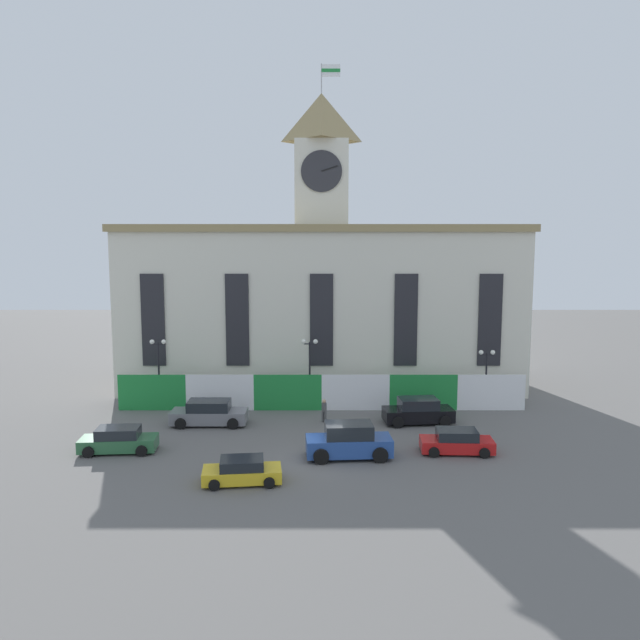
{
  "coord_description": "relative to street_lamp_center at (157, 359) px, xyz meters",
  "views": [
    {
      "loc": [
        -0.12,
        -35.75,
        12.93
      ],
      "look_at": [
        0.0,
        6.76,
        7.48
      ],
      "focal_mm": 35.0,
      "sensor_mm": 36.0,
      "label": 1
    }
  ],
  "objects": [
    {
      "name": "ground_plane",
      "position": [
        12.55,
        -11.36,
        -3.88
      ],
      "size": [
        160.0,
        160.0,
        0.0
      ],
      "primitive_type": "plane",
      "color": "#605E5B"
    },
    {
      "name": "civic_building",
      "position": [
        12.55,
        7.95,
        3.85
      ],
      "size": [
        34.65,
        10.78,
        27.77
      ],
      "color": "silver",
      "rests_on": "ground"
    },
    {
      "name": "banner_fence",
      "position": [
        12.55,
        -0.64,
        -2.49
      ],
      "size": [
        31.11,
        0.12,
        2.77
      ],
      "color": "#1E8438",
      "rests_on": "ground"
    },
    {
      "name": "street_lamp_center",
      "position": [
        0.0,
        0.0,
        0.0
      ],
      "size": [
        1.26,
        0.36,
        5.39
      ],
      "color": "black",
      "rests_on": "ground"
    },
    {
      "name": "street_lamp_right",
      "position": [
        11.64,
        0.0,
        0.01
      ],
      "size": [
        1.26,
        0.36,
        5.4
      ],
      "color": "black",
      "rests_on": "ground"
    },
    {
      "name": "street_lamp_far_right",
      "position": [
        25.26,
        0.0,
        -0.52
      ],
      "size": [
        1.26,
        0.36,
        4.56
      ],
      "color": "black",
      "rests_on": "ground"
    },
    {
      "name": "car_yellow_coupe",
      "position": [
        8.25,
        -15.01,
        -3.25
      ],
      "size": [
        4.37,
        2.48,
        1.35
      ],
      "rotation": [
        0.0,
        0.0,
        0.11
      ],
      "color": "yellow",
      "rests_on": "ground"
    },
    {
      "name": "car_gray_pickup",
      "position": [
        4.61,
        -4.42,
        -3.07
      ],
      "size": [
        5.3,
        2.37,
        1.75
      ],
      "rotation": [
        0.0,
        0.0,
        0.0
      ],
      "color": "slate",
      "rests_on": "ground"
    },
    {
      "name": "car_blue_van",
      "position": [
        14.16,
        -11.09,
        -2.91
      ],
      "size": [
        5.23,
        2.66,
        2.1
      ],
      "rotation": [
        0.0,
        0.0,
        0.07
      ],
      "color": "#284C99",
      "rests_on": "ground"
    },
    {
      "name": "car_red_sedan",
      "position": [
        20.81,
        -10.24,
        -3.21
      ],
      "size": [
        4.48,
        2.29,
        1.45
      ],
      "rotation": [
        0.0,
        0.0,
        3.1
      ],
      "color": "red",
      "rests_on": "ground"
    },
    {
      "name": "car_black_suv",
      "position": [
        19.41,
        -4.0,
        -3.05
      ],
      "size": [
        5.06,
        2.72,
        1.8
      ],
      "rotation": [
        0.0,
        0.0,
        3.23
      ],
      "color": "black",
      "rests_on": "ground"
    },
    {
      "name": "car_green_wagon",
      "position": [
        0.04,
        -10.1,
        -3.16
      ],
      "size": [
        4.72,
        2.4,
        1.55
      ],
      "rotation": [
        0.0,
        0.0,
        3.22
      ],
      "color": "#2D663D",
      "rests_on": "ground"
    },
    {
      "name": "pedestrian",
      "position": [
        12.72,
        -3.83,
        -2.96
      ],
      "size": [
        0.51,
        0.51,
        1.68
      ],
      "rotation": [
        0.0,
        0.0,
        0.88
      ],
      "color": "#4C4C4C",
      "rests_on": "ground"
    }
  ]
}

